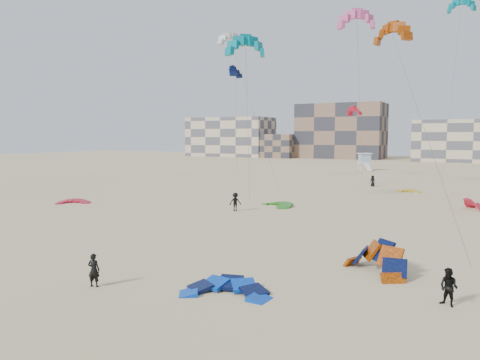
% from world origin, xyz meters
% --- Properties ---
extents(ground, '(320.00, 320.00, 0.00)m').
position_xyz_m(ground, '(0.00, 0.00, 0.00)').
color(ground, beige).
rests_on(ground, ground).
extents(kite_ground_blue, '(4.83, 4.99, 1.91)m').
position_xyz_m(kite_ground_blue, '(3.42, -1.41, 0.00)').
color(kite_ground_blue, '#0540EB').
rests_on(kite_ground_blue, ground).
extents(kite_ground_orange, '(5.83, 5.81, 4.08)m').
position_xyz_m(kite_ground_orange, '(8.87, 5.34, 0.00)').
color(kite_ground_orange, '#E25208').
rests_on(kite_ground_orange, ground).
extents(kite_ground_red, '(4.78, 4.83, 1.14)m').
position_xyz_m(kite_ground_red, '(-26.38, 16.55, 0.00)').
color(kite_ground_red, red).
rests_on(kite_ground_red, ground).
extents(kite_ground_green, '(5.47, 5.51, 1.18)m').
position_xyz_m(kite_ground_green, '(-5.47, 25.17, 0.00)').
color(kite_ground_green, '#208116').
rests_on(kite_ground_green, ground).
extents(kite_ground_red_far, '(4.10, 4.06, 3.03)m').
position_xyz_m(kite_ground_red_far, '(13.02, 32.52, 0.00)').
color(kite_ground_red_far, red).
rests_on(kite_ground_red_far, ground).
extents(kite_ground_yellow, '(3.16, 3.32, 1.03)m').
position_xyz_m(kite_ground_yellow, '(4.80, 44.63, 0.00)').
color(kite_ground_yellow, gold).
rests_on(kite_ground_yellow, ground).
extents(kitesurfer_main, '(0.70, 0.56, 1.67)m').
position_xyz_m(kitesurfer_main, '(-2.84, -3.56, 0.84)').
color(kitesurfer_main, black).
rests_on(kitesurfer_main, ground).
extents(kitesurfer_b, '(1.01, 0.92, 1.68)m').
position_xyz_m(kitesurfer_b, '(12.79, 1.80, 0.84)').
color(kitesurfer_b, black).
rests_on(kitesurfer_b, ground).
extents(kitesurfer_c, '(1.33, 1.31, 1.84)m').
position_xyz_m(kitesurfer_c, '(-7.87, 20.14, 0.92)').
color(kitesurfer_c, black).
rests_on(kitesurfer_c, ground).
extents(kitesurfer_e, '(0.90, 0.69, 1.63)m').
position_xyz_m(kitesurfer_e, '(-0.93, 49.59, 0.81)').
color(kitesurfer_e, black).
rests_on(kitesurfer_e, ground).
extents(kite_fly_teal_a, '(5.45, 5.44, 16.49)m').
position_xyz_m(kite_fly_teal_a, '(-8.01, 22.63, 16.24)').
color(kite_fly_teal_a, '#007A98').
rests_on(kite_fly_teal_a, ground).
extents(kite_fly_orange, '(10.77, 25.12, 17.48)m').
position_xyz_m(kite_fly_orange, '(5.22, 28.02, 17.22)').
color(kite_fly_orange, '#E25208').
rests_on(kite_fly_orange, ground).
extents(kite_fly_grey, '(7.39, 5.03, 19.11)m').
position_xyz_m(kite_fly_grey, '(-13.93, 30.17, 18.84)').
color(kite_fly_grey, silver).
rests_on(kite_fly_grey, ground).
extents(kite_fly_pink, '(5.97, 11.72, 22.36)m').
position_xyz_m(kite_fly_pink, '(-1.59, 41.02, 22.03)').
color(kite_fly_pink, '#E657A0').
rests_on(kite_fly_pink, ground).
extents(kite_fly_navy, '(4.32, 5.31, 18.09)m').
position_xyz_m(kite_fly_navy, '(-22.92, 47.63, 17.64)').
color(kite_fly_navy, '#061638').
rests_on(kite_fly_navy, ground).
extents(kite_fly_teal_b, '(3.96, 8.80, 27.24)m').
position_xyz_m(kite_fly_teal_b, '(9.29, 60.72, 27.11)').
color(kite_fly_teal_b, '#007A98').
rests_on(kite_fly_teal_b, ground).
extents(kite_fly_red, '(4.50, 5.83, 11.96)m').
position_xyz_m(kite_fly_red, '(-7.36, 63.01, 11.67)').
color(kite_fly_red, red).
rests_on(kite_fly_red, ground).
extents(lifeguard_tower_far, '(3.66, 5.64, 3.75)m').
position_xyz_m(lifeguard_tower_far, '(-9.56, 81.09, 1.86)').
color(lifeguard_tower_far, white).
rests_on(lifeguard_tower_far, ground).
extents(condo_west_a, '(30.00, 15.00, 14.00)m').
position_xyz_m(condo_west_a, '(-70.00, 130.00, 7.00)').
color(condo_west_a, beige).
rests_on(condo_west_a, ground).
extents(condo_west_b, '(28.00, 14.00, 18.00)m').
position_xyz_m(condo_west_b, '(-30.00, 134.00, 9.00)').
color(condo_west_b, '#80624D').
rests_on(condo_west_b, ground).
extents(condo_mid, '(32.00, 16.00, 12.00)m').
position_xyz_m(condo_mid, '(10.00, 130.00, 6.00)').
color(condo_mid, beige).
rests_on(condo_mid, ground).
extents(condo_fill_left, '(12.00, 10.00, 8.00)m').
position_xyz_m(condo_fill_left, '(-50.00, 128.00, 4.00)').
color(condo_fill_left, '#80624D').
rests_on(condo_fill_left, ground).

